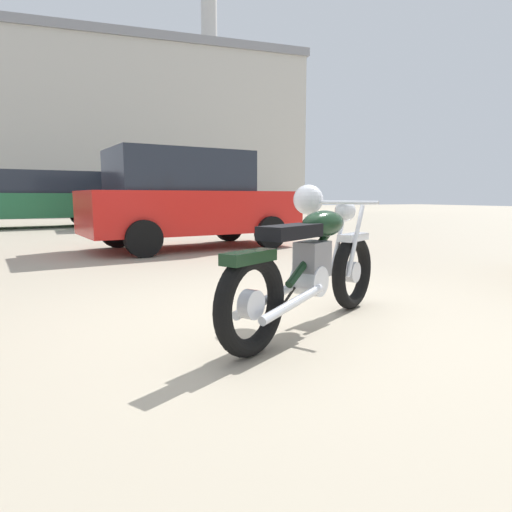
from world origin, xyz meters
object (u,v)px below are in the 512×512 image
at_px(white_estate_far, 188,199).
at_px(red_hatchback_near, 36,197).
at_px(vintage_motorcycle, 312,261).
at_px(blue_hatchback_right, 173,197).

xyz_separation_m(white_estate_far, red_hatchback_near, (-2.80, 7.41, 0.02)).
bearing_deg(vintage_motorcycle, white_estate_far, 54.79).
height_order(vintage_motorcycle, red_hatchback_near, red_hatchback_near).
relative_size(white_estate_far, red_hatchback_near, 0.84).
xyz_separation_m(vintage_motorcycle, white_estate_far, (0.52, 5.29, 0.43)).
distance_m(white_estate_far, blue_hatchback_right, 6.11).
distance_m(vintage_motorcycle, white_estate_far, 5.33).
bearing_deg(white_estate_far, red_hatchback_near, 103.07).
bearing_deg(red_hatchback_near, white_estate_far, 103.56).
relative_size(red_hatchback_near, blue_hatchback_right, 1.02).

